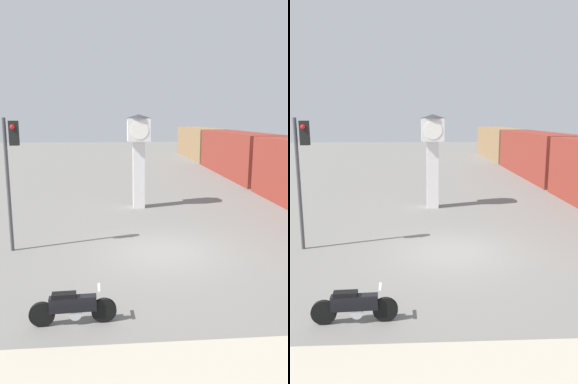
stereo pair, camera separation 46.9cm
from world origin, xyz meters
TOP-DOWN VIEW (x-y plane):
  - ground_plane at (0.00, 0.00)m, footprint 120.00×120.00m
  - motorcycle at (-2.63, -4.33)m, footprint 1.91×0.41m
  - clock_tower at (-0.40, 6.62)m, footprint 1.32×1.32m
  - freight_train at (8.32, 17.36)m, footprint 2.80×39.59m
  - traffic_light at (-5.06, 0.62)m, footprint 0.50×0.35m

SIDE VIEW (x-z plane):
  - ground_plane at x=0.00m, z-range 0.00..0.00m
  - motorcycle at x=-2.63m, z-range -0.02..0.83m
  - freight_train at x=8.32m, z-range 0.00..3.40m
  - traffic_light at x=-5.06m, z-range 0.83..5.34m
  - clock_tower at x=-0.40m, z-range 0.77..5.45m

